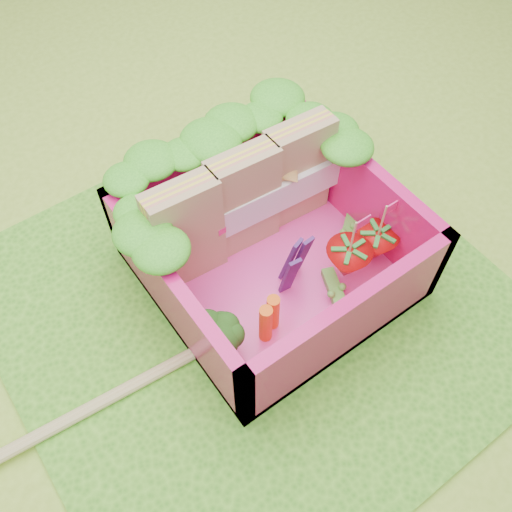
{
  "coord_description": "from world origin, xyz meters",
  "views": [
    {
      "loc": [
        -0.91,
        -1.3,
        2.79
      ],
      "look_at": [
        0.11,
        0.11,
        0.28
      ],
      "focal_mm": 40.0,
      "sensor_mm": 36.0,
      "label": 1
    }
  ],
  "objects": [
    {
      "name": "lettuce_ruffle",
      "position": [
        0.21,
        0.55,
        0.64
      ],
      "size": [
        1.43,
        0.77,
        0.11
      ],
      "color": "#30951B",
      "rests_on": "bento_box"
    },
    {
      "name": "strawberry_right",
      "position": [
        0.71,
        -0.19,
        0.21
      ],
      "size": [
        0.24,
        0.24,
        0.48
      ],
      "color": "red",
      "rests_on": "bento_floor"
    },
    {
      "name": "chopsticks",
      "position": [
        -0.92,
        -0.03,
        0.05
      ],
      "size": [
        2.46,
        0.27,
        0.05
      ],
      "color": "tan",
      "rests_on": "placemat"
    },
    {
      "name": "bento_floor",
      "position": [
        0.21,
        0.11,
        0.06
      ],
      "size": [
        1.3,
        1.3,
        0.05
      ],
      "primitive_type": "cube",
      "color": "#FF41AA",
      "rests_on": "placemat"
    },
    {
      "name": "broccoli",
      "position": [
        -0.3,
        -0.16,
        0.25
      ],
      "size": [
        0.34,
        0.34,
        0.25
      ],
      "color": "#5A9246",
      "rests_on": "bento_floor"
    },
    {
      "name": "strawberry_left",
      "position": [
        0.51,
        -0.19,
        0.21
      ],
      "size": [
        0.25,
        0.25,
        0.49
      ],
      "color": "red",
      "rests_on": "bento_floor"
    },
    {
      "name": "snap_peas",
      "position": [
        0.55,
        -0.12,
        0.11
      ],
      "size": [
        0.57,
        0.57,
        0.05
      ],
      "color": "#52A533",
      "rests_on": "bento_floor"
    },
    {
      "name": "sandwich_stack",
      "position": [
        0.22,
        0.37,
        0.41
      ],
      "size": [
        1.23,
        0.26,
        0.67
      ],
      "color": "tan",
      "rests_on": "bento_floor"
    },
    {
      "name": "ground",
      "position": [
        0.0,
        0.0,
        0.0
      ],
      "size": [
        14.0,
        14.0,
        0.0
      ],
      "primitive_type": "plane",
      "color": "#8AB332",
      "rests_on": "ground"
    },
    {
      "name": "bento_box",
      "position": [
        0.21,
        0.11,
        0.31
      ],
      "size": [
        1.3,
        1.3,
        0.55
      ],
      "color": "#DA1266",
      "rests_on": "placemat"
    },
    {
      "name": "placemat",
      "position": [
        0.0,
        0.0,
        0.01
      ],
      "size": [
        2.6,
        2.6,
        0.03
      ],
      "primitive_type": "cube",
      "color": "#459822",
      "rests_on": "ground"
    },
    {
      "name": "carrot_sticks",
      "position": [
        -0.04,
        -0.21,
        0.21
      ],
      "size": [
        0.14,
        0.11,
        0.28
      ],
      "color": "#FF5B15",
      "rests_on": "bento_floor"
    },
    {
      "name": "purple_wedges",
      "position": [
        0.24,
        -0.05,
        0.27
      ],
      "size": [
        0.2,
        0.12,
        0.38
      ],
      "color": "#44195A",
      "rests_on": "bento_floor"
    }
  ]
}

